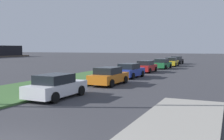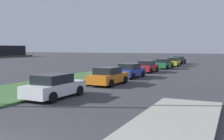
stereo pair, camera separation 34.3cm
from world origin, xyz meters
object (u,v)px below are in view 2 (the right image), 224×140
Objects in this scene: parked_car_blue at (130,71)px; parked_car_red at (147,67)px; parked_car_green at (164,64)px; parked_car_yellow at (173,62)px; parked_car_orange at (108,76)px; parked_car_white at (54,86)px; parked_car_black at (179,60)px.

parked_car_red is at bearing 4.79° from parked_car_blue.
parked_car_yellow is (6.06, -0.15, 0.00)m from parked_car_green.
parked_car_orange is 0.99× the size of parked_car_green.
parked_car_green is at bearing 0.36° from parked_car_white.
parked_car_yellow is at bearing -174.68° from parked_car_black.
parked_car_black is at bearing 2.50° from parked_car_blue.
parked_car_red is at bearing 178.74° from parked_car_green.
parked_car_blue is at bearing 176.75° from parked_car_yellow.
parked_car_white is 0.99× the size of parked_car_black.
parked_car_black is at bearing 0.96° from parked_car_white.
parked_car_blue is at bearing -177.85° from parked_car_black.
parked_car_yellow is (19.32, -0.37, 0.00)m from parked_car_blue.
parked_car_black is (19.23, -0.28, 0.00)m from parked_car_red.
parked_car_yellow is at bearing 0.25° from parked_car_white.
parked_car_black is (12.63, 0.21, 0.00)m from parked_car_green.
parked_car_orange is at bearing 177.62° from parked_car_yellow.
parked_car_orange is at bearing -2.60° from parked_car_white.
parked_car_black is at bearing 0.99° from parked_car_yellow.
parked_car_black is at bearing 3.85° from parked_car_green.
parked_car_yellow is (12.66, -0.64, 0.00)m from parked_car_red.
parked_car_blue is 19.32m from parked_car_yellow.
parked_car_white is 0.99× the size of parked_car_yellow.
parked_car_red is (19.05, 0.09, 0.00)m from parked_car_white.
parked_car_blue is 1.00× the size of parked_car_black.
parked_car_green is 6.06m from parked_car_yellow.
parked_car_yellow is at bearing 1.42° from parked_car_blue.
parked_car_red is 6.62m from parked_car_green.
parked_car_orange is 1.00× the size of parked_car_blue.
parked_car_blue is (5.71, 0.27, 0.00)m from parked_car_orange.
parked_car_yellow is at bearing 1.45° from parked_car_green.
parked_car_white and parked_car_blue have the same top height.
parked_car_green is at bearing -176.89° from parked_car_black.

